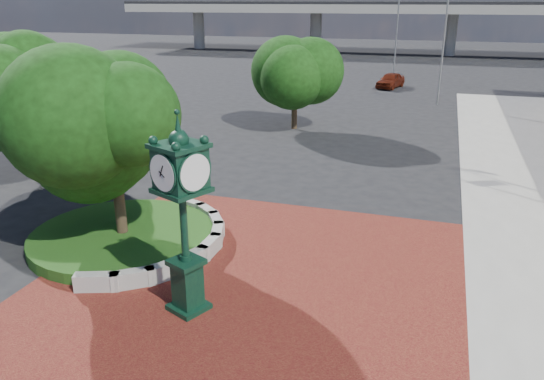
{
  "coord_description": "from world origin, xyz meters",
  "views": [
    {
      "loc": [
        4.79,
        -13.99,
        7.77
      ],
      "look_at": [
        -0.19,
        1.5,
        1.9
      ],
      "focal_mm": 35.0,
      "sensor_mm": 36.0,
      "label": 1
    }
  ],
  "objects": [
    {
      "name": "tree_northwest",
      "position": [
        -13.0,
        5.0,
        4.12
      ],
      "size": [
        5.6,
        5.6,
        6.93
      ],
      "color": "#38281C",
      "rests_on": "ground"
    },
    {
      "name": "street_lamp_near",
      "position": [
        4.68,
        29.34,
        4.78
      ],
      "size": [
        1.78,
        0.69,
        8.15
      ],
      "color": "slate",
      "rests_on": "ground"
    },
    {
      "name": "overpass",
      "position": [
        -0.22,
        70.0,
        6.54
      ],
      "size": [
        90.0,
        12.0,
        7.5
      ],
      "color": "#9E9B93",
      "rests_on": "ground"
    },
    {
      "name": "street_lamp_far",
      "position": [
        -0.23,
        45.12,
        5.3
      ],
      "size": [
        2.01,
        0.58,
        9.04
      ],
      "color": "slate",
      "rests_on": "ground"
    },
    {
      "name": "plaza",
      "position": [
        0.0,
        -1.0,
        0.02
      ],
      "size": [
        12.0,
        12.0,
        0.04
      ],
      "primitive_type": "cube",
      "color": "maroon",
      "rests_on": "ground"
    },
    {
      "name": "grass_bed",
      "position": [
        -5.0,
        0.0,
        0.2
      ],
      "size": [
        6.1,
        6.1,
        0.4
      ],
      "primitive_type": "cylinder",
      "color": "#1F4313",
      "rests_on": "ground"
    },
    {
      "name": "post_clock",
      "position": [
        -1.02,
        -3.11,
        2.9
      ],
      "size": [
        1.38,
        1.38,
        5.29
      ],
      "color": "black",
      "rests_on": "ground"
    },
    {
      "name": "planter_wall",
      "position": [
        -2.71,
        -0.0,
        0.27
      ],
      "size": [
        2.96,
        6.77,
        0.54
      ],
      "color": "#9E9B93",
      "rests_on": "ground"
    },
    {
      "name": "ground",
      "position": [
        0.0,
        0.0,
        0.0
      ],
      "size": [
        200.0,
        200.0,
        0.0
      ],
      "primitive_type": "plane",
      "color": "black",
      "rests_on": "ground"
    },
    {
      "name": "tree_street",
      "position": [
        -4.0,
        18.0,
        3.24
      ],
      "size": [
        4.4,
        4.4,
        5.45
      ],
      "color": "#38281C",
      "rests_on": "ground"
    },
    {
      "name": "tree_planter",
      "position": [
        -5.0,
        0.0,
        3.72
      ],
      "size": [
        5.2,
        5.2,
        6.33
      ],
      "color": "#38281C",
      "rests_on": "ground"
    },
    {
      "name": "parked_car",
      "position": [
        0.08,
        36.65,
        0.69
      ],
      "size": [
        2.61,
        4.34,
        1.38
      ],
      "primitive_type": "imported",
      "rotation": [
        0.0,
        0.0,
        -0.26
      ],
      "color": "#5B1B0D",
      "rests_on": "ground"
    }
  ]
}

